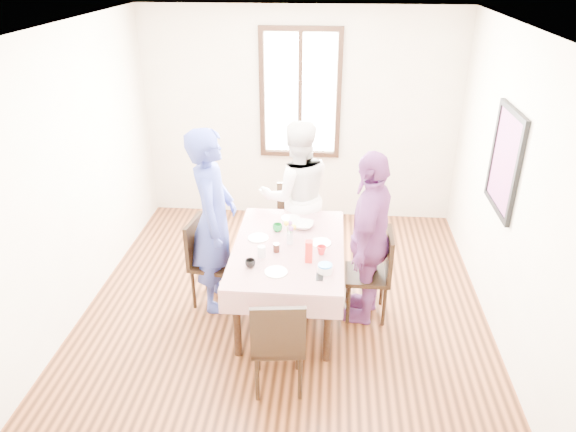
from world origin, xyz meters
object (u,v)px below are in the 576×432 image
object	(u,v)px
chair_left	(214,263)
person_far	(296,195)
chair_near	(278,340)
dining_table	(288,280)
person_right	(368,238)
chair_right	(367,274)
chair_far	(296,226)
person_left	(213,221)

from	to	relation	value
chair_left	person_far	world-z (taller)	person_far
chair_left	chair_near	size ratio (longest dim) A/B	1.00
dining_table	person_far	size ratio (longest dim) A/B	0.85
chair_near	chair_left	bearing A→B (deg)	117.03
dining_table	person_right	size ratio (longest dim) A/B	0.84
chair_right	person_far	size ratio (longest dim) A/B	0.54
person_right	chair_right	bearing A→B (deg)	105.31
dining_table	person_right	bearing A→B (deg)	3.51
chair_far	chair_near	xyz separation A→B (m)	(0.00, -1.99, 0.00)
person_right	person_far	bearing A→B (deg)	-126.31
dining_table	chair_left	distance (m)	0.77
person_far	chair_near	bearing A→B (deg)	75.58
person_left	chair_right	bearing A→B (deg)	-97.88
chair_right	chair_far	size ratio (longest dim) A/B	1.00
chair_left	person_left	xyz separation A→B (m)	(0.02, 0.00, 0.47)
dining_table	chair_left	size ratio (longest dim) A/B	1.59
chair_near	person_left	size ratio (longest dim) A/B	0.49
dining_table	person_far	bearing A→B (deg)	90.00
chair_left	person_right	size ratio (longest dim) A/B	0.53
chair_left	chair_far	size ratio (longest dim) A/B	1.00
chair_near	person_right	size ratio (longest dim) A/B	0.53
person_left	person_far	xyz separation A→B (m)	(0.74, 0.84, -0.08)
chair_left	person_left	world-z (taller)	person_left
dining_table	chair_near	size ratio (longest dim) A/B	1.59
dining_table	chair_near	world-z (taller)	chair_near
chair_left	chair_far	xyz separation A→B (m)	(0.76, 0.86, 0.00)
dining_table	person_left	xyz separation A→B (m)	(-0.74, 0.14, 0.55)
dining_table	person_right	xyz separation A→B (m)	(0.74, 0.05, 0.48)
chair_near	person_right	bearing A→B (deg)	47.83
dining_table	person_far	xyz separation A→B (m)	(0.00, 0.97, 0.47)
dining_table	chair_left	world-z (taller)	chair_left
chair_right	person_left	size ratio (longest dim) A/B	0.49
chair_left	chair_near	world-z (taller)	same
dining_table	chair_left	xyz separation A→B (m)	(-0.76, 0.14, 0.08)
chair_near	person_left	distance (m)	1.43
chair_far	chair_near	size ratio (longest dim) A/B	1.00
chair_far	chair_left	bearing A→B (deg)	42.25
chair_right	chair_near	bearing A→B (deg)	144.23
chair_near	dining_table	bearing A→B (deg)	83.18
chair_right	chair_far	xyz separation A→B (m)	(-0.76, 0.95, 0.00)
chair_right	person_left	xyz separation A→B (m)	(-1.49, 0.09, 0.47)
chair_right	person_right	distance (m)	0.40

